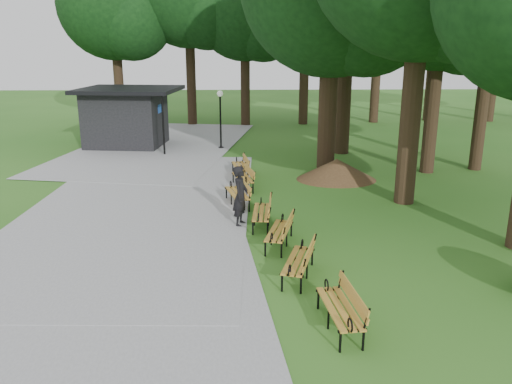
{
  "coord_description": "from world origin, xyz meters",
  "views": [
    {
      "loc": [
        -0.25,
        -14.39,
        5.52
      ],
      "look_at": [
        0.17,
        0.91,
        1.1
      ],
      "focal_mm": 36.33,
      "sensor_mm": 36.0,
      "label": 1
    }
  ],
  "objects_px": {
    "lamp_post": "(220,107)",
    "bench_2": "(279,231)",
    "lawn_tree_1": "(442,6)",
    "bench_4": "(237,193)",
    "bench_6": "(240,166)",
    "dirt_mound": "(337,169)",
    "bench_3": "(261,212)",
    "kiosk": "(126,117)",
    "bench_0": "(340,308)",
    "bench_1": "(298,261)",
    "bench_5": "(243,178)",
    "person": "(241,196)"
  },
  "relations": [
    {
      "from": "person",
      "to": "bench_6",
      "type": "bearing_deg",
      "value": 14.84
    },
    {
      "from": "bench_4",
      "to": "bench_6",
      "type": "distance_m",
      "value": 4.12
    },
    {
      "from": "lamp_post",
      "to": "kiosk",
      "type": "bearing_deg",
      "value": 169.88
    },
    {
      "from": "lamp_post",
      "to": "bench_6",
      "type": "height_order",
      "value": "lamp_post"
    },
    {
      "from": "bench_2",
      "to": "bench_6",
      "type": "relative_size",
      "value": 1.0
    },
    {
      "from": "bench_6",
      "to": "bench_1",
      "type": "bearing_deg",
      "value": 0.76
    },
    {
      "from": "dirt_mound",
      "to": "bench_2",
      "type": "relative_size",
      "value": 1.47
    },
    {
      "from": "bench_5",
      "to": "kiosk",
      "type": "bearing_deg",
      "value": -156.55
    },
    {
      "from": "bench_0",
      "to": "bench_4",
      "type": "relative_size",
      "value": 1.0
    },
    {
      "from": "lamp_post",
      "to": "bench_2",
      "type": "distance_m",
      "value": 14.32
    },
    {
      "from": "bench_0",
      "to": "bench_6",
      "type": "distance_m",
      "value": 12.53
    },
    {
      "from": "bench_0",
      "to": "bench_1",
      "type": "bearing_deg",
      "value": -172.24
    },
    {
      "from": "dirt_mound",
      "to": "bench_4",
      "type": "relative_size",
      "value": 1.47
    },
    {
      "from": "lawn_tree_1",
      "to": "bench_4",
      "type": "bearing_deg",
      "value": -150.84
    },
    {
      "from": "bench_3",
      "to": "lawn_tree_1",
      "type": "height_order",
      "value": "lawn_tree_1"
    },
    {
      "from": "bench_4",
      "to": "bench_6",
      "type": "bearing_deg",
      "value": 165.22
    },
    {
      "from": "lamp_post",
      "to": "lawn_tree_1",
      "type": "bearing_deg",
      "value": -30.79
    },
    {
      "from": "person",
      "to": "bench_3",
      "type": "bearing_deg",
      "value": -80.12
    },
    {
      "from": "bench_4",
      "to": "lawn_tree_1",
      "type": "relative_size",
      "value": 0.2
    },
    {
      "from": "lawn_tree_1",
      "to": "kiosk",
      "type": "bearing_deg",
      "value": 155.97
    },
    {
      "from": "bench_1",
      "to": "bench_5",
      "type": "bearing_deg",
      "value": -154.27
    },
    {
      "from": "bench_3",
      "to": "bench_6",
      "type": "distance_m",
      "value": 6.29
    },
    {
      "from": "bench_2",
      "to": "dirt_mound",
      "type": "bearing_deg",
      "value": 172.75
    },
    {
      "from": "bench_1",
      "to": "bench_3",
      "type": "relative_size",
      "value": 1.0
    },
    {
      "from": "dirt_mound",
      "to": "bench_5",
      "type": "height_order",
      "value": "dirt_mound"
    },
    {
      "from": "person",
      "to": "bench_2",
      "type": "xyz_separation_m",
      "value": [
        1.08,
        -1.74,
        -0.51
      ]
    },
    {
      "from": "kiosk",
      "to": "bench_1",
      "type": "bearing_deg",
      "value": -59.26
    },
    {
      "from": "bench_5",
      "to": "bench_4",
      "type": "bearing_deg",
      "value": -17.12
    },
    {
      "from": "kiosk",
      "to": "bench_6",
      "type": "distance_m",
      "value": 9.49
    },
    {
      "from": "bench_1",
      "to": "lawn_tree_1",
      "type": "distance_m",
      "value": 14.16
    },
    {
      "from": "bench_6",
      "to": "bench_4",
      "type": "bearing_deg",
      "value": -8.55
    },
    {
      "from": "lamp_post",
      "to": "dirt_mound",
      "type": "xyz_separation_m",
      "value": [
        5.08,
        -6.73,
        -1.8
      ]
    },
    {
      "from": "bench_1",
      "to": "bench_3",
      "type": "height_order",
      "value": "same"
    },
    {
      "from": "lamp_post",
      "to": "bench_5",
      "type": "height_order",
      "value": "lamp_post"
    },
    {
      "from": "dirt_mound",
      "to": "bench_1",
      "type": "distance_m",
      "value": 9.74
    },
    {
      "from": "lamp_post",
      "to": "bench_2",
      "type": "bearing_deg",
      "value": -81.27
    },
    {
      "from": "person",
      "to": "bench_5",
      "type": "distance_m",
      "value": 4.32
    },
    {
      "from": "kiosk",
      "to": "lamp_post",
      "type": "xyz_separation_m",
      "value": [
        5.23,
        -0.93,
        0.64
      ]
    },
    {
      "from": "bench_4",
      "to": "bench_5",
      "type": "relative_size",
      "value": 1.0
    },
    {
      "from": "dirt_mound",
      "to": "bench_3",
      "type": "xyz_separation_m",
      "value": [
        -3.35,
        -5.62,
        -0.0
      ]
    },
    {
      "from": "kiosk",
      "to": "dirt_mound",
      "type": "xyz_separation_m",
      "value": [
        10.31,
        -7.66,
        -1.16
      ]
    },
    {
      "from": "bench_0",
      "to": "bench_2",
      "type": "relative_size",
      "value": 1.0
    },
    {
      "from": "dirt_mound",
      "to": "bench_0",
      "type": "bearing_deg",
      "value": -99.81
    },
    {
      "from": "lawn_tree_1",
      "to": "bench_6",
      "type": "bearing_deg",
      "value": -176.26
    },
    {
      "from": "bench_0",
      "to": "bench_2",
      "type": "distance_m",
      "value": 4.51
    },
    {
      "from": "bench_4",
      "to": "bench_3",
      "type": "bearing_deg",
      "value": 6.15
    },
    {
      "from": "bench_2",
      "to": "bench_4",
      "type": "relative_size",
      "value": 1.0
    },
    {
      "from": "bench_6",
      "to": "kiosk",
      "type": "bearing_deg",
      "value": -145.59
    },
    {
      "from": "dirt_mound",
      "to": "bench_4",
      "type": "height_order",
      "value": "dirt_mound"
    },
    {
      "from": "lamp_post",
      "to": "bench_2",
      "type": "relative_size",
      "value": 1.64
    }
  ]
}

